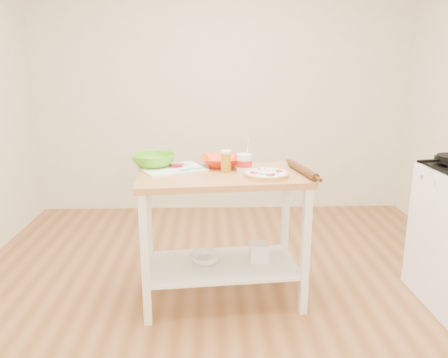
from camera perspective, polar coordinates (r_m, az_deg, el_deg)
room_shell at (r=2.51m, az=1.14°, el=9.28°), size 4.04×4.54×2.74m
prep_island at (r=2.91m, az=-0.24°, el=-4.17°), size 1.15×0.70×0.90m
pizza at (r=2.78m, az=5.54°, el=0.69°), size 0.29×0.29×0.05m
cutting_board at (r=2.97m, az=-6.77°, el=1.38°), size 0.49×0.45×0.04m
spatula at (r=2.90m, az=-4.49°, el=1.29°), size 0.15×0.07×0.01m
knife at (r=3.07m, az=-7.90°, el=1.96°), size 0.27×0.05×0.01m
orange_bowl at (r=3.03m, az=-0.33°, el=2.32°), size 0.29×0.29×0.07m
green_bowl at (r=3.04m, az=-9.15°, el=2.37°), size 0.40×0.40×0.09m
beer_pint at (r=2.87m, az=0.25°, el=2.33°), size 0.07×0.07×0.14m
yogurt_tub at (r=2.87m, az=2.68°, el=2.09°), size 0.10×0.10×0.22m
rolling_pin at (r=2.88m, az=10.21°, el=1.17°), size 0.13×0.43×0.05m
shelf_glass_bowl at (r=3.06m, az=-2.50°, el=-10.31°), size 0.27×0.27×0.07m
shelf_bin at (r=3.10m, az=4.52°, el=-9.46°), size 0.13×0.13×0.12m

